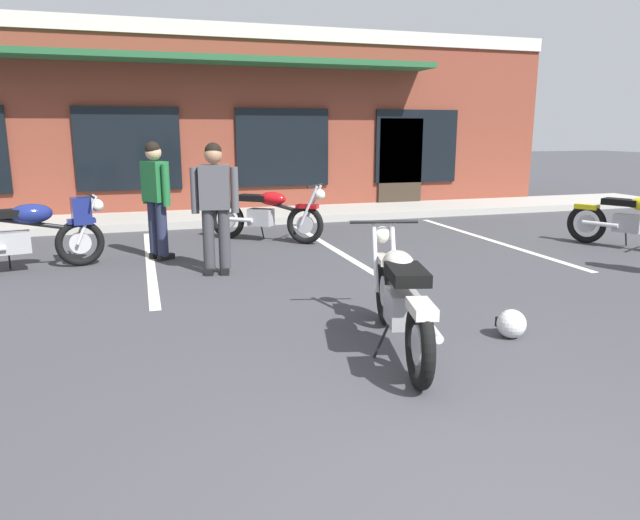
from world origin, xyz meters
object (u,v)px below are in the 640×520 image
Objects in this scene: motorcycle_silver_naked at (636,220)px; helmet_on_pavement at (511,324)px; motorcycle_red_sportbike at (29,232)px; person_near_building at (215,200)px; person_by_back_row at (156,193)px; motorcycle_foreground_classic at (400,297)px; motorcycle_green_cafe_racer at (266,214)px.

motorcycle_silver_naked is 7.49× the size of helmet_on_pavement.
motorcycle_red_sportbike is 2.51m from person_near_building.
person_by_back_row and person_near_building have the same top height.
motorcycle_foreground_classic reaches higher than helmet_on_pavement.
motorcycle_red_sportbike is 8.83m from motorcycle_silver_naked.
motorcycle_green_cafe_racer is (-0.03, 5.20, 0.00)m from motorcycle_foreground_classic.
person_by_back_row is at bearing 8.65° from motorcycle_red_sportbike.
motorcycle_foreground_classic and motorcycle_green_cafe_racer have the same top height.
motorcycle_red_sportbike and motorcycle_silver_naked have the same top height.
helmet_on_pavement is at bearing -56.15° from person_by_back_row.
helmet_on_pavement is at bearing -145.90° from motorcycle_silver_naked.
motorcycle_silver_naked is at bearing -23.98° from motorcycle_green_cafe_racer.
person_near_building is (-1.12, 3.18, 0.49)m from motorcycle_foreground_classic.
motorcycle_foreground_classic is 1.17× the size of motorcycle_green_cafe_racer.
person_near_building is (-6.42, 0.35, 0.49)m from motorcycle_silver_naked.
person_by_back_row is 6.44× the size of helmet_on_pavement.
motorcycle_red_sportbike is 1.18× the size of motorcycle_green_cafe_racer.
motorcycle_silver_naked and motorcycle_green_cafe_racer have the same top height.
motorcycle_green_cafe_racer is 1.06× the size of person_by_back_row.
person_near_building reaches higher than motorcycle_red_sportbike.
helmet_on_pavement is (2.89, -4.31, -0.82)m from person_by_back_row.
motorcycle_red_sportbike is 1.70m from person_by_back_row.
motorcycle_green_cafe_racer is at bearing 61.81° from person_near_building.
person_near_building is 6.44× the size of helmet_on_pavement.
motorcycle_foreground_classic is 5.20m from motorcycle_green_cafe_racer.
person_by_back_row is 5.25m from helmet_on_pavement.
person_near_building is at bearing -118.19° from motorcycle_green_cafe_racer.
motorcycle_green_cafe_racer is 2.06m from person_by_back_row.
person_near_building reaches higher than motorcycle_foreground_classic.
motorcycle_silver_naked is at bearing -11.52° from person_by_back_row.
motorcycle_foreground_classic is 0.99× the size of motorcycle_red_sportbike.
motorcycle_green_cafe_racer is at bearing 18.99° from motorcycle_red_sportbike.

